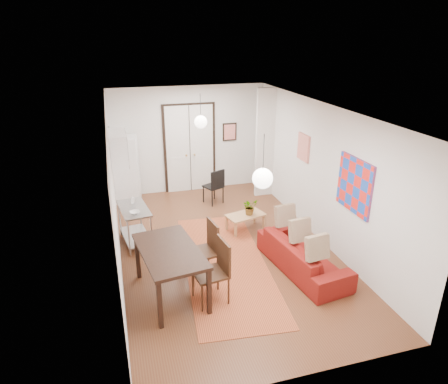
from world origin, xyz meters
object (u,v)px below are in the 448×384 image
object	(u,v)px
dining_chair_far	(208,264)
kitchen_counter	(135,221)
fridge	(127,169)
dining_chair_near	(199,244)
sofa	(303,255)
coffee_table	(245,217)
dining_table	(170,255)
black_side_chair	(212,182)

from	to	relation	value
dining_chair_far	kitchen_counter	bearing A→B (deg)	-163.14
kitchen_counter	dining_chair_far	world-z (taller)	dining_chair_far
fridge	dining_chair_near	world-z (taller)	fridge
kitchen_counter	dining_chair_far	xyz separation A→B (m)	(1.04, -2.23, 0.11)
kitchen_counter	sofa	bearing A→B (deg)	-40.89
fridge	dining_chair_near	size ratio (longest dim) A/B	1.60
dining_chair_near	coffee_table	bearing A→B (deg)	128.52
dining_chair_near	dining_chair_far	distance (m)	0.70
coffee_table	dining_table	size ratio (longest dim) A/B	0.55
dining_table	dining_chair_near	distance (m)	0.77
coffee_table	dining_table	world-z (taller)	dining_table
sofa	dining_chair_far	bearing A→B (deg)	91.77
fridge	dining_chair_far	world-z (taller)	fridge
fridge	dining_table	bearing A→B (deg)	-76.24
dining_chair_far	coffee_table	bearing A→B (deg)	139.21
dining_chair_near	black_side_chair	xyz separation A→B (m)	(1.08, 3.27, -0.09)
coffee_table	dining_chair_near	bearing A→B (deg)	-133.30
fridge	black_side_chair	size ratio (longest dim) A/B	1.86
dining_chair_near	fridge	bearing A→B (deg)	-173.38
dining_table	black_side_chair	size ratio (longest dim) A/B	1.82
kitchen_counter	fridge	distance (m)	2.45
sofa	dining_table	bearing A→B (deg)	84.05
coffee_table	fridge	distance (m)	3.52
sofa	fridge	distance (m)	5.27
kitchen_counter	dining_chair_near	bearing A→B (deg)	-63.75
kitchen_counter	dining_table	world-z (taller)	dining_table
sofa	kitchen_counter	world-z (taller)	kitchen_counter
fridge	dining_chair_far	bearing A→B (deg)	-69.34
sofa	black_side_chair	xyz separation A→B (m)	(-0.82, 3.64, 0.24)
coffee_table	dining_table	xyz separation A→B (m)	(-1.99, -1.94, 0.46)
fridge	dining_chair_far	size ratio (longest dim) A/B	1.60
coffee_table	fridge	xyz separation A→B (m)	(-2.44, 2.48, 0.54)
dining_table	dining_chair_far	world-z (taller)	dining_chair_far
kitchen_counter	fridge	world-z (taller)	fridge
dining_chair_near	black_side_chair	world-z (taller)	dining_chair_near
dining_chair_far	black_side_chair	distance (m)	4.12
sofa	black_side_chair	bearing A→B (deg)	4.68
coffee_table	dining_table	bearing A→B (deg)	-135.76
kitchen_counter	dining_table	bearing A→B (deg)	-85.48
fridge	sofa	bearing A→B (deg)	-47.77
black_side_chair	dining_table	bearing A→B (deg)	41.35
sofa	kitchen_counter	xyz separation A→B (m)	(-2.94, 1.90, 0.21)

